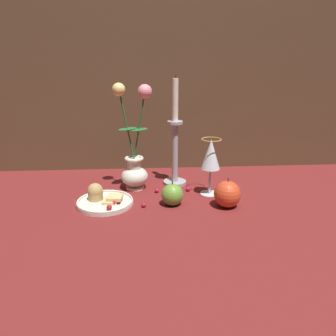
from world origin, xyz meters
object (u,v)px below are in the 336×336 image
(vase, at_px, (134,159))
(apple_beside_vase, at_px, (227,194))
(wine_glass, at_px, (211,156))
(candlestick, at_px, (175,146))
(plate_with_pastries, at_px, (103,200))
(apple_near_glass, at_px, (172,195))

(vase, height_order, apple_beside_vase, vase)
(wine_glass, bearing_deg, candlestick, 135.61)
(plate_with_pastries, xyz_separation_m, wine_glass, (0.35, 0.06, 0.12))
(apple_near_glass, bearing_deg, candlestick, 82.21)
(plate_with_pastries, height_order, apple_near_glass, apple_near_glass)
(candlestick, relative_size, apple_beside_vase, 4.06)
(vase, xyz_separation_m, plate_with_pastries, (-0.10, -0.13, -0.09))
(vase, distance_m, apple_beside_vase, 0.34)
(wine_glass, xyz_separation_m, candlestick, (-0.11, 0.11, 0.01))
(vase, distance_m, plate_with_pastries, 0.19)
(apple_near_glass, bearing_deg, apple_beside_vase, -8.13)
(vase, distance_m, apple_near_glass, 0.20)
(vase, relative_size, plate_with_pastries, 2.07)
(plate_with_pastries, bearing_deg, apple_beside_vase, -6.48)
(plate_with_pastries, bearing_deg, wine_glass, 10.06)
(candlestick, bearing_deg, apple_near_glass, -97.79)
(vase, bearing_deg, apple_beside_vase, -31.03)
(vase, relative_size, apple_near_glass, 4.50)
(vase, relative_size, apple_beside_vase, 3.84)
(plate_with_pastries, distance_m, wine_glass, 0.37)
(plate_with_pastries, xyz_separation_m, candlestick, (0.24, 0.17, 0.13))
(vase, relative_size, candlestick, 0.95)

